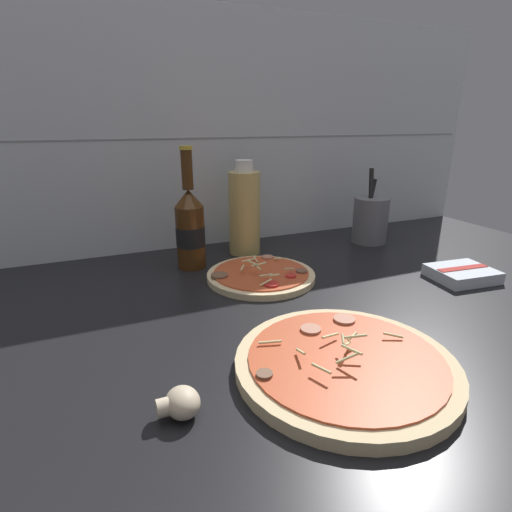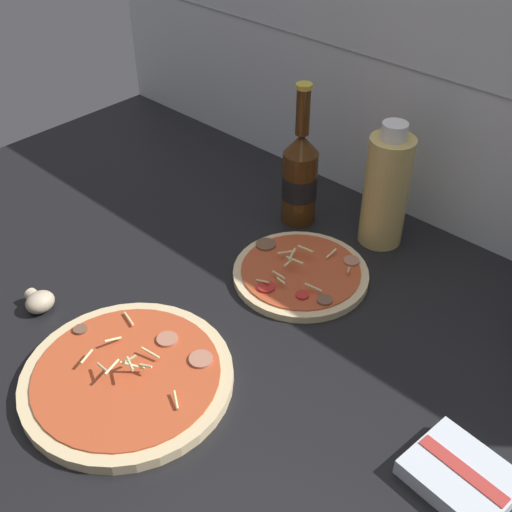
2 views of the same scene
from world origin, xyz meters
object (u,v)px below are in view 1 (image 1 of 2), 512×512
object	(u,v)px
oil_bottle	(244,211)
dish_towel	(462,274)
pizza_near	(345,363)
pizza_far	(261,275)
mushroom_left	(180,403)
beer_bottle	(190,227)
utensil_crock	(370,219)

from	to	relation	value
oil_bottle	dish_towel	size ratio (longest dim) A/B	1.73
pizza_near	pizza_far	world-z (taller)	pizza_near
mushroom_left	dish_towel	distance (cm)	65.88
beer_bottle	pizza_near	bearing A→B (deg)	-79.45
pizza_near	pizza_far	size ratio (longest dim) A/B	1.30
pizza_near	pizza_far	bearing A→B (deg)	85.43
utensil_crock	beer_bottle	bearing A→B (deg)	-179.68
beer_bottle	utensil_crock	xyz separation A→B (cm)	(49.52, 0.28, -3.00)
pizza_far	beer_bottle	bearing A→B (deg)	131.49
mushroom_left	utensil_crock	bearing A→B (deg)	36.93
dish_towel	mushroom_left	bearing A→B (deg)	-164.65
pizza_near	beer_bottle	size ratio (longest dim) A/B	1.10
beer_bottle	dish_towel	size ratio (longest dim) A/B	2.03
pizza_far	utensil_crock	size ratio (longest dim) A/B	1.14
beer_bottle	mushroom_left	world-z (taller)	beer_bottle
pizza_far	utensil_crock	bearing A→B (deg)	19.19
pizza_near	beer_bottle	xyz separation A→B (cm)	(-8.75, 46.96, 8.28)
pizza_near	mushroom_left	size ratio (longest dim) A/B	6.03
mushroom_left	pizza_near	bearing A→B (deg)	0.03
pizza_near	oil_bottle	xyz separation A→B (cm)	(6.16, 52.00, 9.50)
beer_bottle	mushroom_left	bearing A→B (deg)	-105.86
beer_bottle	utensil_crock	distance (cm)	49.61
utensil_crock	dish_towel	world-z (taller)	utensil_crock
pizza_near	oil_bottle	world-z (taller)	oil_bottle
beer_bottle	utensil_crock	world-z (taller)	beer_bottle
pizza_near	utensil_crock	size ratio (longest dim) A/B	1.48
beer_bottle	oil_bottle	xyz separation A→B (cm)	(14.91, 5.05, 1.22)
mushroom_left	utensil_crock	distance (cm)	78.78
beer_bottle	dish_towel	world-z (taller)	beer_bottle
pizza_far	dish_towel	size ratio (longest dim) A/B	1.72
beer_bottle	oil_bottle	bearing A→B (deg)	18.70
pizza_near	dish_towel	size ratio (longest dim) A/B	2.23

